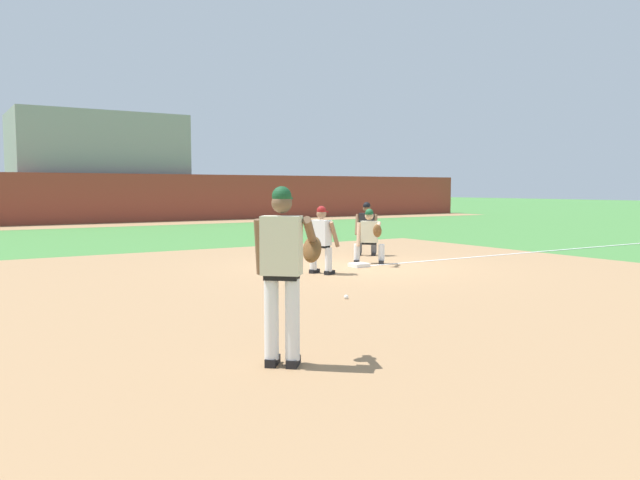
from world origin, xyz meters
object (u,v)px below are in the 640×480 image
at_px(first_base_bag, 359,265).
at_px(first_baseman, 370,234).
at_px(pitcher, 284,265).
at_px(baseball, 346,297).
at_px(umpire, 367,227).
at_px(baserunner, 321,237).

height_order(first_base_bag, first_baseman, first_baseman).
bearing_deg(pitcher, first_base_bag, 48.72).
bearing_deg(baseball, umpire, 50.60).
relative_size(first_baseman, baserunner, 0.92).
relative_size(pitcher, umpire, 1.27).
distance_m(first_baseman, umpire, 1.90).
height_order(baseball, pitcher, pitcher).
bearing_deg(baseball, baserunner, 65.35).
xyz_separation_m(baseball, pitcher, (-2.76, -2.86, 1.02)).
bearing_deg(umpire, first_baseman, -124.24).
height_order(first_base_bag, baseball, first_base_bag).
bearing_deg(first_baseman, umpire, 55.76).
relative_size(baseball, baserunner, 0.05).
height_order(baseball, first_baseman, first_baseman).
distance_m(first_base_bag, baseball, 4.25).
relative_size(baseball, pitcher, 0.04).
xyz_separation_m(pitcher, first_baseman, (5.97, 6.50, -0.33)).
relative_size(first_base_bag, first_baseman, 0.28).
height_order(first_base_bag, pitcher, pitcher).
bearing_deg(pitcher, baseball, 46.02).
bearing_deg(first_baseman, baseball, -131.42).
height_order(first_baseman, baserunner, baserunner).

